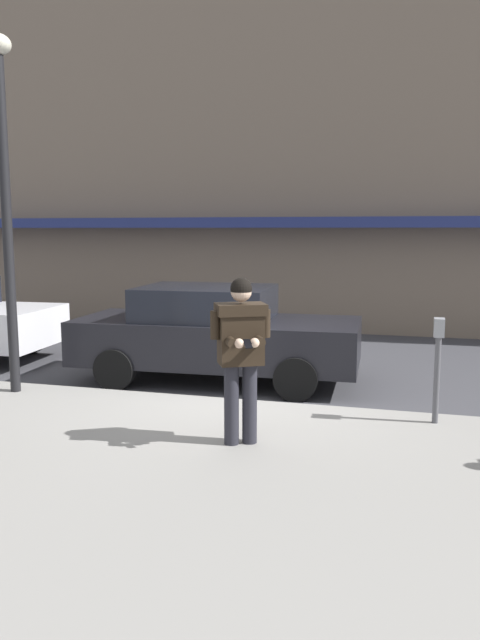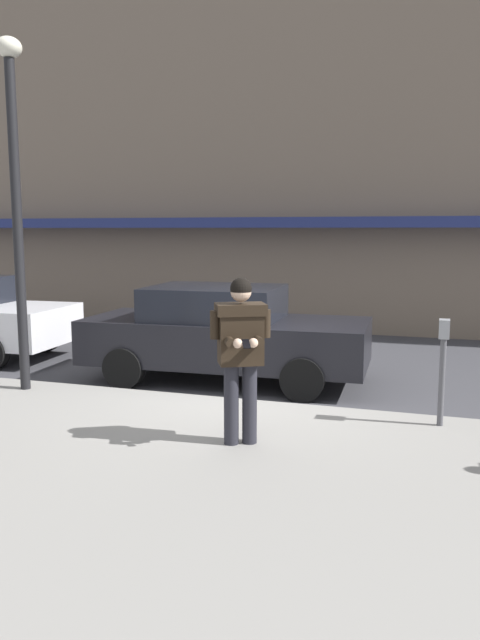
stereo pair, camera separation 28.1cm
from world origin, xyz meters
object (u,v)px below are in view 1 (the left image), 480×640
Objects in this scene: parked_sedan_mid at (215,333)px; parking_meter at (438,355)px; man_texting_on_phone at (241,343)px; street_lamp_post at (5,178)px.

parking_meter is (3.35, -1.82, 0.18)m from parked_sedan_mid.
parking_meter is at bearing -28.44° from parked_sedan_mid.
man_texting_on_phone is 4.35m from street_lamp_post.
street_lamp_post is 3.84× the size of parking_meter.
man_texting_on_phone is 1.42× the size of parking_meter.
parking_meter is (5.76, 0.05, -2.17)m from street_lamp_post.
man_texting_on_phone is at bearing -67.58° from parked_sedan_mid.
man_texting_on_phone is at bearing -147.24° from parking_meter.
man_texting_on_phone reaches higher than parked_sedan_mid.
street_lamp_post is (-2.41, -1.87, 2.35)m from parked_sedan_mid.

